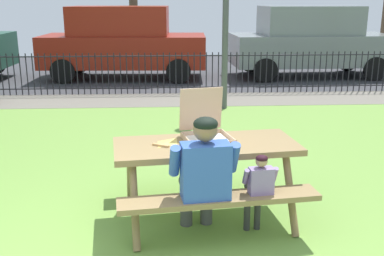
{
  "coord_description": "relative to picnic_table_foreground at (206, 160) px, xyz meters",
  "views": [
    {
      "loc": [
        0.47,
        -2.88,
        2.15
      ],
      "look_at": [
        0.75,
        2.11,
        0.75
      ],
      "focal_mm": 43.53,
      "sensor_mm": 36.0,
      "label": 1
    }
  ],
  "objects": [
    {
      "name": "ground",
      "position": [
        -0.85,
        0.43,
        -0.61
      ],
      "size": [
        28.0,
        11.8,
        0.02
      ],
      "primitive_type": "cube",
      "color": "#719D43"
    },
    {
      "name": "cobblestone_walkway",
      "position": [
        -0.85,
        5.63,
        -0.6
      ],
      "size": [
        28.0,
        1.4,
        0.01
      ],
      "primitive_type": "cube",
      "color": "slate"
    },
    {
      "name": "street_asphalt",
      "position": [
        -0.85,
        9.99,
        -0.6
      ],
      "size": [
        28.0,
        7.32,
        0.01
      ],
      "primitive_type": "cube",
      "color": "#38383D"
    },
    {
      "name": "picnic_table_foreground",
      "position": [
        0.0,
        0.0,
        0.0
      ],
      "size": [
        1.96,
        1.68,
        0.79
      ],
      "color": "olive",
      "rests_on": "ground"
    },
    {
      "name": "pizza_box_open",
      "position": [
        0.0,
        0.15,
        0.29
      ],
      "size": [
        0.54,
        0.58,
        0.5
      ],
      "color": "tan",
      "rests_on": "picnic_table_foreground"
    },
    {
      "name": "pizza_slice_on_table",
      "position": [
        -0.39,
        0.02,
        0.18
      ],
      "size": [
        0.29,
        0.32,
        0.02
      ],
      "color": "#EFCB5A",
      "rests_on": "picnic_table_foreground"
    },
    {
      "name": "adult_at_table",
      "position": [
        -0.07,
        -0.51,
        0.06
      ],
      "size": [
        0.63,
        0.62,
        1.19
      ],
      "color": "#4B4B4B",
      "rests_on": "ground"
    },
    {
      "name": "child_at_table",
      "position": [
        0.44,
        -0.48,
        -0.09
      ],
      "size": [
        0.32,
        0.32,
        0.83
      ],
      "color": "#343434",
      "rests_on": "ground"
    },
    {
      "name": "iron_fence_streetside",
      "position": [
        -0.85,
        6.33,
        -0.11
      ],
      "size": [
        23.52,
        0.03,
        0.95
      ],
      "color": "black",
      "rests_on": "ground"
    },
    {
      "name": "parked_car_center",
      "position": [
        -1.54,
        8.59,
        0.41
      ],
      "size": [
        4.48,
        2.08,
        1.94
      ],
      "color": "maroon",
      "rests_on": "ground"
    },
    {
      "name": "parked_car_right",
      "position": [
        3.66,
        8.59,
        0.41
      ],
      "size": [
        4.46,
        2.03,
        1.94
      ],
      "color": "gray",
      "rests_on": "ground"
    }
  ]
}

